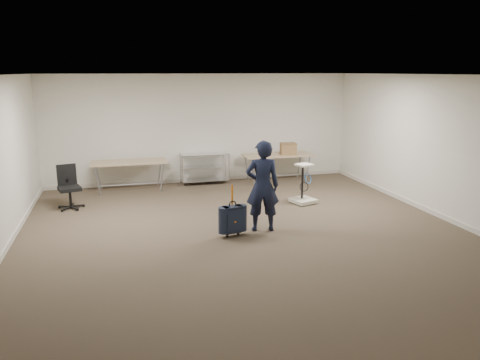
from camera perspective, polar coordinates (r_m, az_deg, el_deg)
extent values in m
plane|color=#3F3326|center=(8.31, 1.11, -7.01)|extent=(9.00, 9.00, 0.00)
plane|color=silver|center=(12.27, -4.68, 6.26)|extent=(8.00, 0.00, 8.00)
plane|color=silver|center=(3.97, 19.62, -9.25)|extent=(8.00, 0.00, 8.00)
plane|color=silver|center=(9.81, 24.28, 3.41)|extent=(0.00, 9.00, 9.00)
plane|color=white|center=(7.80, 1.20, 12.69)|extent=(8.00, 8.00, 0.00)
cube|color=beige|center=(12.50, -4.56, 0.10)|extent=(8.00, 0.02, 0.10)
cube|color=beige|center=(8.21, -27.07, -8.38)|extent=(0.02, 9.00, 0.10)
cube|color=beige|center=(10.09, 23.52, -4.16)|extent=(0.02, 9.00, 0.10)
cube|color=tan|center=(11.65, -13.37, 2.15)|extent=(1.80, 0.75, 0.03)
cylinder|color=#92969A|center=(11.76, -13.23, -0.54)|extent=(1.50, 0.02, 0.02)
cylinder|color=#92969A|center=(11.43, -16.98, -0.14)|extent=(0.13, 0.04, 0.69)
cylinder|color=#92969A|center=(11.47, -9.48, 0.30)|extent=(0.13, 0.04, 0.69)
cylinder|color=#92969A|center=(12.02, -16.90, 0.49)|extent=(0.13, 0.04, 0.69)
cylinder|color=#92969A|center=(12.05, -9.76, 0.91)|extent=(0.13, 0.04, 0.69)
cube|color=tan|center=(12.33, 4.57, 3.06)|extent=(1.80, 0.75, 0.03)
cylinder|color=#92969A|center=(12.44, 4.52, 0.51)|extent=(1.50, 0.02, 0.02)
cylinder|color=#92969A|center=(11.89, 1.61, 0.93)|extent=(0.13, 0.04, 0.69)
cylinder|color=#92969A|center=(12.39, 8.27, 1.30)|extent=(0.13, 0.04, 0.69)
cylinder|color=#92969A|center=(12.46, 0.83, 1.50)|extent=(0.13, 0.04, 0.69)
cylinder|color=#92969A|center=(12.94, 7.24, 1.83)|extent=(0.13, 0.04, 0.69)
cylinder|color=silver|center=(11.83, -7.00, 1.04)|extent=(0.02, 0.02, 0.80)
cylinder|color=silver|center=(12.05, -1.34, 1.35)|extent=(0.02, 0.02, 0.80)
cylinder|color=silver|center=(12.27, -7.29, 1.46)|extent=(0.02, 0.02, 0.80)
cylinder|color=silver|center=(12.48, -1.82, 1.76)|extent=(0.02, 0.02, 0.80)
cube|color=silver|center=(12.21, -4.32, 0.03)|extent=(1.20, 0.45, 0.02)
cube|color=silver|center=(12.13, -4.35, 1.64)|extent=(1.20, 0.45, 0.02)
cube|color=silver|center=(12.07, -4.37, 3.17)|extent=(1.20, 0.45, 0.01)
imported|color=black|center=(8.44, 2.76, -0.75)|extent=(0.67, 0.49, 1.67)
cube|color=black|center=(8.25, -0.90, -4.77)|extent=(0.37, 0.26, 0.47)
cube|color=black|center=(8.35, -0.95, -6.34)|extent=(0.33, 0.19, 0.03)
cylinder|color=black|center=(8.31, -1.58, -6.78)|extent=(0.03, 0.07, 0.06)
cylinder|color=black|center=(8.39, -0.23, -6.57)|extent=(0.03, 0.07, 0.06)
torus|color=black|center=(8.18, -0.91, -3.03)|extent=(0.15, 0.05, 0.15)
cube|color=orange|center=(8.15, -0.97, -1.85)|extent=(0.03, 0.01, 0.36)
cylinder|color=black|center=(10.61, -19.90, -3.08)|extent=(0.56, 0.56, 0.08)
cylinder|color=black|center=(10.56, -19.98, -2.07)|extent=(0.06, 0.06, 0.38)
cube|color=black|center=(10.51, -20.07, -0.98)|extent=(0.53, 0.53, 0.08)
cube|color=black|center=(10.65, -20.38, 0.62)|extent=(0.40, 0.16, 0.45)
cube|color=silver|center=(10.49, 7.71, -2.49)|extent=(0.60, 0.60, 0.08)
cylinder|color=black|center=(10.25, 7.12, -3.05)|extent=(0.06, 0.06, 0.04)
cylinder|color=black|center=(10.42, 7.68, -0.18)|extent=(0.05, 0.05, 0.77)
cube|color=silver|center=(10.30, 7.85, 1.84)|extent=(0.41, 0.37, 0.04)
torus|color=blue|center=(10.31, 8.21, 0.20)|extent=(0.26, 0.17, 0.24)
cube|color=#A16C4B|center=(12.32, 5.89, 3.82)|extent=(0.44, 0.36, 0.30)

